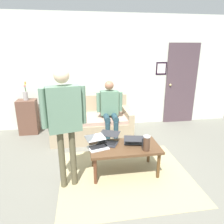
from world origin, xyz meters
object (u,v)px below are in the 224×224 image
(interior_door, at_px, (181,84))
(laptop_left, at_px, (134,141))
(coffee_table, at_px, (125,149))
(laptop_center, at_px, (108,140))
(laptop_right, at_px, (97,144))
(person_standing, at_px, (64,115))
(person_seated, at_px, (110,108))
(couch, at_px, (91,124))
(flower_vase, at_px, (25,95))
(side_shelf, at_px, (28,117))
(french_press, at_px, (147,143))

(interior_door, xyz_separation_m, laptop_left, (1.79, 2.05, -0.52))
(coffee_table, xyz_separation_m, laptop_center, (0.24, -0.17, 0.10))
(laptop_right, bearing_deg, laptop_left, -177.00)
(person_standing, bearing_deg, interior_door, -140.50)
(laptop_center, xyz_separation_m, person_seated, (-0.19, -1.10, 0.22))
(couch, xyz_separation_m, coffee_table, (-0.44, 1.49, 0.10))
(interior_door, height_order, flower_vase, interior_door)
(flower_vase, xyz_separation_m, person_standing, (-1.00, 2.10, 0.17))
(side_shelf, bearing_deg, person_standing, 115.56)
(laptop_center, height_order, flower_vase, flower_vase)
(couch, relative_size, laptop_left, 4.74)
(person_standing, bearing_deg, laptop_left, -164.94)
(person_standing, bearing_deg, french_press, -178.96)
(french_press, bearing_deg, interior_door, -125.80)
(laptop_left, height_order, person_seated, person_seated)
(laptop_center, bearing_deg, coffee_table, 144.82)
(couch, bearing_deg, person_standing, 75.71)
(french_press, xyz_separation_m, person_seated, (0.34, -1.44, 0.15))
(laptop_left, height_order, side_shelf, side_shelf)
(laptop_right, xyz_separation_m, side_shelf, (1.45, -1.86, -0.11))
(laptop_right, xyz_separation_m, person_standing, (0.44, 0.25, 0.58))
(laptop_center, bearing_deg, person_standing, 30.26)
(coffee_table, distance_m, laptop_right, 0.44)
(laptop_left, bearing_deg, person_standing, 15.06)
(coffee_table, bearing_deg, flower_vase, -45.47)
(person_seated, bearing_deg, laptop_left, 100.20)
(laptop_left, xyz_separation_m, laptop_right, (0.59, 0.03, 0.00))
(side_shelf, bearing_deg, laptop_right, 127.88)
(french_press, bearing_deg, person_standing, 1.04)
(coffee_table, xyz_separation_m, flower_vase, (1.87, -1.90, 0.52))
(coffee_table, height_order, flower_vase, flower_vase)
(interior_door, distance_m, person_standing, 3.65)
(couch, bearing_deg, french_press, 113.51)
(person_standing, distance_m, person_seated, 1.72)
(coffee_table, xyz_separation_m, person_standing, (0.87, 0.20, 0.68))
(couch, bearing_deg, interior_door, -165.20)
(interior_door, bearing_deg, couch, 14.80)
(laptop_left, relative_size, laptop_right, 0.86)
(flower_vase, height_order, person_standing, person_standing)
(coffee_table, bearing_deg, person_standing, 13.10)
(laptop_left, bearing_deg, laptop_center, -12.85)
(interior_door, relative_size, laptop_center, 4.49)
(flower_vase, distance_m, person_seated, 1.94)
(laptop_center, height_order, laptop_right, laptop_right)
(interior_door, relative_size, french_press, 7.88)
(couch, height_order, flower_vase, flower_vase)
(side_shelf, bearing_deg, coffee_table, 134.55)
(coffee_table, distance_m, flower_vase, 2.72)
(laptop_left, height_order, laptop_right, laptop_right)
(interior_door, distance_m, french_press, 2.87)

